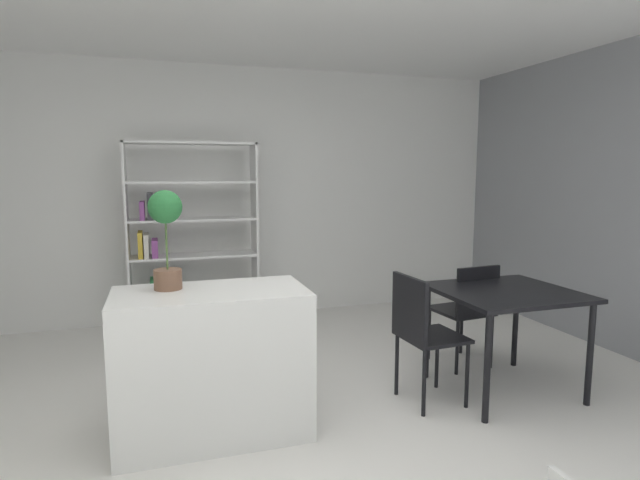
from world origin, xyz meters
The scene contains 8 objects.
ground_plane centered at (0.00, 0.00, 0.00)m, with size 9.06×9.06×0.00m, color silver.
back_partition centered at (0.00, 2.95, 1.37)m, with size 6.59×0.06×2.74m, color white.
kitchen_island centered at (-0.35, 0.34, 0.45)m, with size 1.15×0.61×0.90m, color white.
potted_plant_on_island centered at (-0.59, 0.45, 1.27)m, with size 0.20×0.20×0.60m.
open_bookshelf centered at (-0.41, 2.55, 0.86)m, with size 1.27×0.35×1.90m.
dining_table centered at (1.75, 0.33, 0.68)m, with size 0.95×0.89×0.76m.
dining_chair_island_side centered at (1.07, 0.32, 0.55)m, with size 0.43×0.44×0.91m.
dining_chair_far centered at (1.76, 0.80, 0.52)m, with size 0.45×0.48×0.86m.
Camera 1 is at (-0.62, -2.72, 1.61)m, focal length 28.70 mm.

